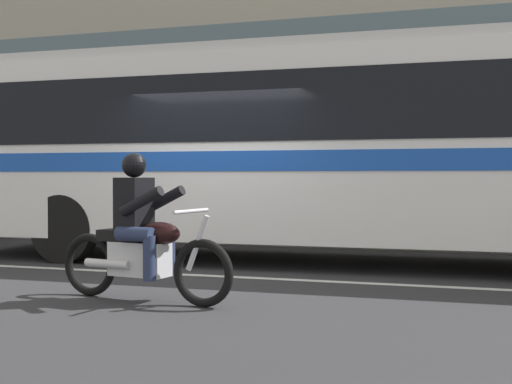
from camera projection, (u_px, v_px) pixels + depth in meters
name	position (u px, v px, depth m)	size (l,w,h in m)	color
ground_plane	(216.00, 270.00, 9.47)	(60.00, 60.00, 0.00)	#2B2B2D
sidewalk_curb	(301.00, 234.00, 14.33)	(28.00, 3.80, 0.15)	#A39E93
lane_center_stripe	(200.00, 275.00, 8.90)	(26.60, 0.14, 0.01)	silver
transit_bus	(323.00, 139.00, 10.18)	(12.15, 2.73, 3.22)	white
motorcycle_with_rider	(142.00, 239.00, 7.06)	(2.13, 0.69, 1.56)	black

